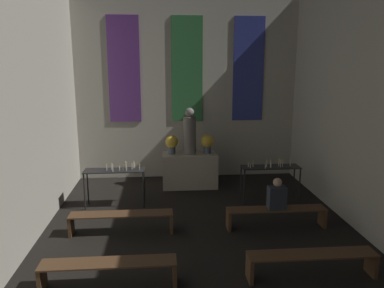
{
  "coord_description": "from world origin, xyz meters",
  "views": [
    {
      "loc": [
        -0.75,
        -0.04,
        3.35
      ],
      "look_at": [
        0.0,
        9.09,
        1.37
      ],
      "focal_mm": 35.0,
      "sensor_mm": 36.0,
      "label": 1
    }
  ],
  "objects_px": {
    "flower_vase_right": "(207,142)",
    "pew_back_right": "(276,213)",
    "flower_vase_left": "(172,143)",
    "candle_rack_left": "(115,175)",
    "pew_back_left": "(121,218)",
    "person_seated": "(277,196)",
    "pew_third_left": "(109,268)",
    "candle_rack_right": "(270,171)",
    "pew_third_right": "(312,260)",
    "statue": "(190,133)",
    "altar": "(190,170)"
  },
  "relations": [
    {
      "from": "flower_vase_right",
      "to": "pew_back_right",
      "type": "height_order",
      "value": "flower_vase_right"
    },
    {
      "from": "flower_vase_left",
      "to": "candle_rack_left",
      "type": "bearing_deg",
      "value": -136.54
    },
    {
      "from": "pew_back_left",
      "to": "person_seated",
      "type": "bearing_deg",
      "value": -0.0
    },
    {
      "from": "pew_third_left",
      "to": "person_seated",
      "type": "distance_m",
      "value": 3.7
    },
    {
      "from": "candle_rack_right",
      "to": "pew_third_right",
      "type": "relative_size",
      "value": 0.69
    },
    {
      "from": "flower_vase_left",
      "to": "candle_rack_right",
      "type": "distance_m",
      "value": 2.75
    },
    {
      "from": "pew_third_left",
      "to": "pew_third_right",
      "type": "relative_size",
      "value": 1.0
    },
    {
      "from": "candle_rack_right",
      "to": "pew_back_left",
      "type": "distance_m",
      "value": 3.81
    },
    {
      "from": "flower_vase_right",
      "to": "pew_back_left",
      "type": "bearing_deg",
      "value": -126.12
    },
    {
      "from": "pew_third_left",
      "to": "pew_back_left",
      "type": "distance_m",
      "value": 1.87
    },
    {
      "from": "pew_third_left",
      "to": "pew_back_left",
      "type": "height_order",
      "value": "same"
    },
    {
      "from": "candle_rack_left",
      "to": "pew_third_right",
      "type": "relative_size",
      "value": 0.69
    },
    {
      "from": "statue",
      "to": "flower_vase_left",
      "type": "bearing_deg",
      "value": 180.0
    },
    {
      "from": "candle_rack_left",
      "to": "person_seated",
      "type": "xyz_separation_m",
      "value": [
        3.45,
        -1.52,
        -0.07
      ]
    },
    {
      "from": "altar",
      "to": "pew_back_right",
      "type": "height_order",
      "value": "altar"
    },
    {
      "from": "candle_rack_left",
      "to": "pew_third_left",
      "type": "height_order",
      "value": "candle_rack_left"
    },
    {
      "from": "pew_third_left",
      "to": "pew_third_right",
      "type": "height_order",
      "value": "same"
    },
    {
      "from": "statue",
      "to": "candle_rack_right",
      "type": "bearing_deg",
      "value": -35.02
    },
    {
      "from": "flower_vase_right",
      "to": "candle_rack_left",
      "type": "distance_m",
      "value": 2.74
    },
    {
      "from": "pew_back_left",
      "to": "pew_back_right",
      "type": "height_order",
      "value": "same"
    },
    {
      "from": "flower_vase_left",
      "to": "candle_rack_right",
      "type": "height_order",
      "value": "flower_vase_left"
    },
    {
      "from": "candle_rack_left",
      "to": "candle_rack_right",
      "type": "distance_m",
      "value": 3.76
    },
    {
      "from": "pew_third_right",
      "to": "person_seated",
      "type": "xyz_separation_m",
      "value": [
        -0.01,
        1.87,
        0.39
      ]
    },
    {
      "from": "candle_rack_right",
      "to": "pew_third_left",
      "type": "bearing_deg",
      "value": -135.65
    },
    {
      "from": "flower_vase_right",
      "to": "person_seated",
      "type": "relative_size",
      "value": 0.8
    },
    {
      "from": "pew_back_left",
      "to": "pew_back_right",
      "type": "relative_size",
      "value": 1.0
    },
    {
      "from": "pew_back_right",
      "to": "person_seated",
      "type": "distance_m",
      "value": 0.39
    },
    {
      "from": "pew_third_left",
      "to": "pew_back_right",
      "type": "distance_m",
      "value": 3.68
    },
    {
      "from": "statue",
      "to": "flower_vase_left",
      "type": "xyz_separation_m",
      "value": [
        -0.49,
        0.0,
        -0.27
      ]
    },
    {
      "from": "flower_vase_right",
      "to": "pew_back_right",
      "type": "bearing_deg",
      "value": -68.81
    },
    {
      "from": "pew_third_left",
      "to": "pew_back_left",
      "type": "bearing_deg",
      "value": 90.0
    },
    {
      "from": "flower_vase_left",
      "to": "pew_third_left",
      "type": "relative_size",
      "value": 0.25
    },
    {
      "from": "candle_rack_left",
      "to": "pew_third_left",
      "type": "relative_size",
      "value": 0.69
    },
    {
      "from": "candle_rack_left",
      "to": "flower_vase_left",
      "type": "bearing_deg",
      "value": 43.46
    },
    {
      "from": "statue",
      "to": "pew_third_left",
      "type": "height_order",
      "value": "statue"
    },
    {
      "from": "pew_back_right",
      "to": "pew_third_left",
      "type": "bearing_deg",
      "value": -149.43
    },
    {
      "from": "pew_back_right",
      "to": "person_seated",
      "type": "xyz_separation_m",
      "value": [
        -0.01,
        -0.0,
        0.39
      ]
    },
    {
      "from": "candle_rack_left",
      "to": "pew_back_right",
      "type": "xyz_separation_m",
      "value": [
        3.46,
        -1.52,
        -0.46
      ]
    },
    {
      "from": "candle_rack_right",
      "to": "person_seated",
      "type": "distance_m",
      "value": 1.55
    },
    {
      "from": "flower_vase_left",
      "to": "person_seated",
      "type": "height_order",
      "value": "flower_vase_left"
    },
    {
      "from": "candle_rack_right",
      "to": "pew_back_right",
      "type": "xyz_separation_m",
      "value": [
        -0.3,
        -1.52,
        -0.46
      ]
    },
    {
      "from": "altar",
      "to": "pew_third_right",
      "type": "bearing_deg",
      "value": -71.4
    },
    {
      "from": "flower_vase_right",
      "to": "pew_third_right",
      "type": "relative_size",
      "value": 0.25
    },
    {
      "from": "candle_rack_right",
      "to": "altar",
      "type": "bearing_deg",
      "value": 144.98
    },
    {
      "from": "flower_vase_right",
      "to": "candle_rack_right",
      "type": "distance_m",
      "value": 1.98
    },
    {
      "from": "pew_third_left",
      "to": "altar",
      "type": "bearing_deg",
      "value": 71.4
    },
    {
      "from": "candle_rack_right",
      "to": "person_seated",
      "type": "bearing_deg",
      "value": -101.29
    },
    {
      "from": "flower_vase_left",
      "to": "flower_vase_right",
      "type": "height_order",
      "value": "same"
    },
    {
      "from": "candle_rack_left",
      "to": "pew_third_left",
      "type": "bearing_deg",
      "value": -85.13
    },
    {
      "from": "flower_vase_left",
      "to": "pew_back_left",
      "type": "bearing_deg",
      "value": -111.19
    }
  ]
}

